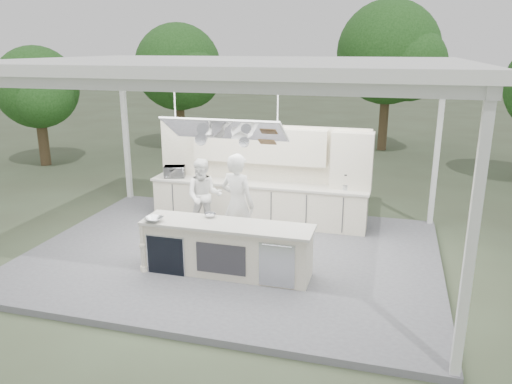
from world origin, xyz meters
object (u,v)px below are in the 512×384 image
(demo_island, at_px, (226,248))
(sous_chef, at_px, (204,196))
(back_counter, at_px, (258,202))
(head_chef, at_px, (238,204))

(demo_island, relative_size, sous_chef, 1.87)
(back_counter, distance_m, head_chef, 1.94)
(back_counter, height_order, head_chef, head_chef)
(demo_island, xyz_separation_m, head_chef, (-0.07, 0.95, 0.54))
(demo_island, bearing_deg, head_chef, 94.50)
(sous_chef, bearing_deg, demo_island, -74.78)
(demo_island, height_order, back_counter, same)
(head_chef, bearing_deg, demo_island, 113.36)
(demo_island, bearing_deg, back_counter, 93.63)
(head_chef, bearing_deg, back_counter, -67.95)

